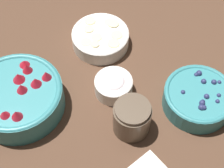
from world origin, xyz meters
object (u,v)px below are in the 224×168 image
(bowl_blueberries, at_px, (198,97))
(bowl_cream, at_px, (114,85))
(bowl_bananas, at_px, (100,37))
(jar_chocolate, at_px, (132,119))
(bowl_strawberries, at_px, (18,96))

(bowl_blueberries, height_order, bowl_cream, bowl_blueberries)
(bowl_bananas, relative_size, jar_chocolate, 1.75)
(bowl_blueberries, bearing_deg, jar_chocolate, -136.62)
(bowl_blueberries, relative_size, bowl_bananas, 1.09)
(bowl_blueberries, relative_size, jar_chocolate, 1.91)
(bowl_strawberries, xyz_separation_m, bowl_blueberries, (0.42, 0.18, -0.01))
(bowl_blueberries, bearing_deg, bowl_bananas, 162.69)
(bowl_cream, bearing_deg, bowl_bananas, 124.85)
(bowl_strawberries, height_order, bowl_cream, bowl_strawberries)
(bowl_blueberries, relative_size, bowl_cream, 1.78)
(bowl_blueberries, bearing_deg, bowl_strawberries, -157.34)
(bowl_cream, bearing_deg, bowl_strawberries, -147.00)
(bowl_blueberries, bearing_deg, bowl_cream, -168.94)
(bowl_strawberries, bearing_deg, bowl_cream, 33.00)
(bowl_bananas, bearing_deg, jar_chocolate, -51.27)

